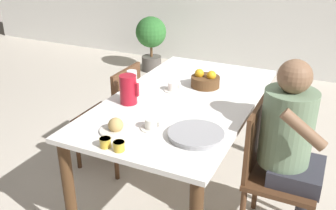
# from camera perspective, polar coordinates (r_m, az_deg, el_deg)

# --- Properties ---
(ground_plane) EXTENTS (20.00, 20.00, 0.00)m
(ground_plane) POSITION_cam_1_polar(r_m,az_deg,el_deg) (2.91, 2.14, -13.03)
(ground_plane) COLOR beige
(dining_table) EXTENTS (0.92, 1.65, 0.77)m
(dining_table) POSITION_cam_1_polar(r_m,az_deg,el_deg) (2.56, 2.37, -1.16)
(dining_table) COLOR white
(dining_table) RESTS_ON ground_plane
(chair_person_side) EXTENTS (0.42, 0.42, 0.87)m
(chair_person_side) POSITION_cam_1_polar(r_m,az_deg,el_deg) (2.40, 15.54, -9.55)
(chair_person_side) COLOR #51331E
(chair_person_side) RESTS_ON ground_plane
(chair_opposite) EXTENTS (0.42, 0.42, 0.87)m
(chair_opposite) POSITION_cam_1_polar(r_m,az_deg,el_deg) (3.02, -8.16, -1.38)
(chair_opposite) COLOR #51331E
(chair_opposite) RESTS_ON ground_plane
(person_seated) EXTENTS (0.39, 0.41, 1.17)m
(person_seated) POSITION_cam_1_polar(r_m,az_deg,el_deg) (2.29, 18.30, -5.09)
(person_seated) COLOR #33333D
(person_seated) RESTS_ON ground_plane
(red_pitcher) EXTENTS (0.14, 0.11, 0.19)m
(red_pitcher) POSITION_cam_1_polar(r_m,az_deg,el_deg) (2.42, -6.08, 2.40)
(red_pitcher) COLOR #A31423
(red_pitcher) RESTS_ON dining_table
(wine_glass_water) EXTENTS (0.07, 0.07, 0.17)m
(wine_glass_water) POSITION_cam_1_polar(r_m,az_deg,el_deg) (2.54, -5.52, 4.25)
(wine_glass_water) COLOR white
(wine_glass_water) RESTS_ON dining_table
(teacup_near_person) EXTENTS (0.12, 0.12, 0.06)m
(teacup_near_person) POSITION_cam_1_polar(r_m,az_deg,el_deg) (2.11, -2.55, -3.00)
(teacup_near_person) COLOR silver
(teacup_near_person) RESTS_ON dining_table
(teacup_across) EXTENTS (0.12, 0.12, 0.06)m
(teacup_across) POSITION_cam_1_polar(r_m,az_deg,el_deg) (2.63, 0.75, 2.74)
(teacup_across) COLOR silver
(teacup_across) RESTS_ON dining_table
(serving_tray) EXTENTS (0.31, 0.31, 0.03)m
(serving_tray) POSITION_cam_1_polar(r_m,az_deg,el_deg) (2.04, 4.28, -4.49)
(serving_tray) COLOR #9E9EA3
(serving_tray) RESTS_ON dining_table
(bread_plate) EXTENTS (0.18, 0.18, 0.08)m
(bread_plate) POSITION_cam_1_polar(r_m,az_deg,el_deg) (2.10, -7.96, -3.37)
(bread_plate) COLOR silver
(bread_plate) RESTS_ON dining_table
(jam_jar_amber) EXTENTS (0.06, 0.06, 0.05)m
(jam_jar_amber) POSITION_cam_1_polar(r_m,az_deg,el_deg) (1.92, -7.49, -6.15)
(jam_jar_amber) COLOR gold
(jam_jar_amber) RESTS_ON dining_table
(jam_jar_red) EXTENTS (0.06, 0.06, 0.05)m
(jam_jar_red) POSITION_cam_1_polar(r_m,az_deg,el_deg) (1.96, -9.53, -5.60)
(jam_jar_red) COLOR gold
(jam_jar_red) RESTS_ON dining_table
(fruit_bowl) EXTENTS (0.21, 0.21, 0.13)m
(fruit_bowl) POSITION_cam_1_polar(r_m,az_deg,el_deg) (2.70, 5.71, 3.73)
(fruit_bowl) COLOR brown
(fruit_bowl) RESTS_ON dining_table
(potted_plant) EXTENTS (0.42, 0.42, 0.76)m
(potted_plant) POSITION_cam_1_polar(r_m,az_deg,el_deg) (5.27, -2.59, 10.23)
(potted_plant) COLOR #4C4742
(potted_plant) RESTS_ON ground_plane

